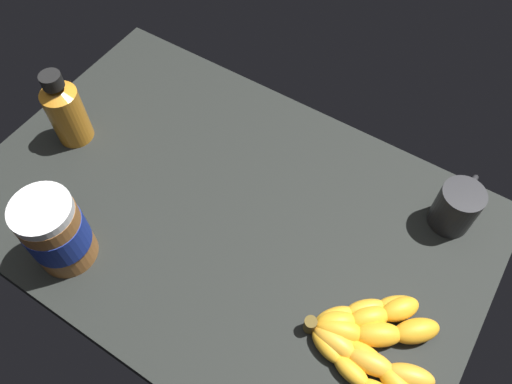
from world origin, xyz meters
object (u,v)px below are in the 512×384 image
(honey_bottle, at_px, (65,110))
(banana_bunch, at_px, (368,339))
(coffee_mug, at_px, (457,207))
(peanut_butter_jar, at_px, (56,232))

(honey_bottle, bearing_deg, banana_bunch, 174.66)
(banana_bunch, relative_size, honey_bottle, 1.30)
(honey_bottle, distance_m, coffee_mug, 0.72)
(honey_bottle, bearing_deg, peanut_butter_jar, 131.20)
(honey_bottle, xyz_separation_m, coffee_mug, (-0.68, -0.21, -0.03))
(peanut_butter_jar, distance_m, honey_bottle, 0.26)
(peanut_butter_jar, height_order, honey_bottle, honey_bottle)
(peanut_butter_jar, xyz_separation_m, coffee_mug, (-0.51, -0.41, -0.03))
(peanut_butter_jar, bearing_deg, banana_bunch, -164.81)
(peanut_butter_jar, relative_size, coffee_mug, 1.34)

